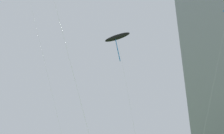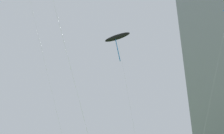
# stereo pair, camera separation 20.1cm
# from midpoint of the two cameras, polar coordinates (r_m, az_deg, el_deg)

# --- Properties ---
(kite_flying_3) EXTENTS (4.76, 6.85, 19.47)m
(kite_flying_3) POSITION_cam_midpoint_polar(r_m,az_deg,el_deg) (32.87, 1.55, 7.24)
(kite_flying_3) COLOR silver
(kite_flying_3) RESTS_ON ground
(distant_highrise_0) EXTENTS (31.68, 31.03, 88.20)m
(distant_highrise_0) POSITION_cam_midpoint_polar(r_m,az_deg,el_deg) (126.92, 23.63, -0.94)
(distant_highrise_0) COLOR gray
(distant_highrise_0) RESTS_ON ground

